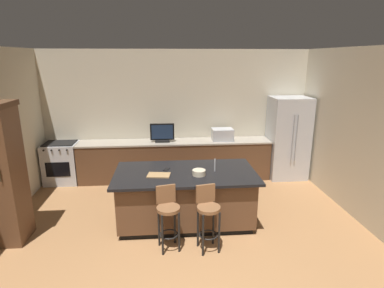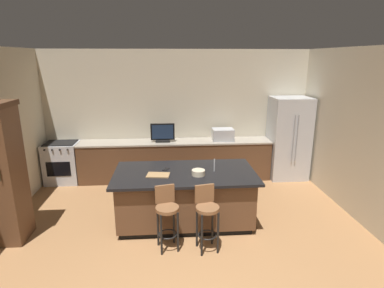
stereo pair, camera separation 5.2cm
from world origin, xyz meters
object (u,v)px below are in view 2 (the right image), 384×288
kitchen_island (185,197)px  microwave (223,135)px  tv_monitor (163,133)px  bar_stool_right (207,213)px  refrigerator (288,138)px  fruit_bowl (198,173)px  range_oven (63,162)px  bar_stool_left (167,213)px  cutting_board (158,175)px  cell_phone (166,169)px

kitchen_island → microwave: 2.31m
tv_monitor → bar_stool_right: bearing=-76.6°
refrigerator → fruit_bowl: size_ratio=8.75×
range_oven → fruit_bowl: fruit_bowl is taller
microwave → bar_stool_left: bearing=-115.0°
bar_stool_left → fruit_bowl: 0.88m
cutting_board → fruit_bowl: bearing=-2.8°
bar_stool_left → fruit_bowl: fruit_bowl is taller
bar_stool_right → fruit_bowl: size_ratio=4.52×
bar_stool_left → cutting_board: bearing=89.0°
kitchen_island → refrigerator: size_ratio=1.24×
refrigerator → tv_monitor: size_ratio=3.52×
range_oven → kitchen_island: bearing=-37.0°
microwave → cutting_board: (-1.42, -2.13, -0.13)m
kitchen_island → bar_stool_right: 0.88m
microwave → fruit_bowl: size_ratio=2.22×
bar_stool_left → tv_monitor: bearing=78.9°
refrigerator → tv_monitor: (-2.91, 0.01, 0.16)m
microwave → cutting_board: size_ratio=1.33×
range_oven → bar_stool_right: size_ratio=0.95×
kitchen_island → microwave: bearing=63.9°
kitchen_island → tv_monitor: size_ratio=4.38×
bar_stool_right → tv_monitor: bearing=91.8°
kitchen_island → fruit_bowl: size_ratio=10.89×
refrigerator → kitchen_island: bearing=-142.2°
bar_stool_right → kitchen_island: bearing=96.5°
tv_monitor → cell_phone: size_ratio=3.59×
microwave → fruit_bowl: (-0.77, -2.17, -0.09)m
range_oven → fruit_bowl: bearing=-36.9°
fruit_bowl → range_oven: bearing=143.1°
range_oven → tv_monitor: (2.28, -0.05, 0.65)m
kitchen_island → tv_monitor: (-0.39, 1.96, 0.65)m
range_oven → microwave: microwave is taller
kitchen_island → microwave: size_ratio=4.91×
tv_monitor → cutting_board: 2.09m
tv_monitor → cutting_board: bearing=-91.3°
fruit_bowl → cell_phone: fruit_bowl is taller
tv_monitor → cutting_board: tv_monitor is taller
kitchen_island → microwave: microwave is taller
fruit_bowl → cutting_board: size_ratio=0.60×
refrigerator → fruit_bowl: 3.12m
cutting_board → range_oven: bearing=136.3°
cutting_board → bar_stool_right: bearing=-44.7°
refrigerator → cell_phone: 3.35m
bar_stool_left → cell_phone: bearing=77.5°
kitchen_island → fruit_bowl: (0.21, -0.16, 0.49)m
kitchen_island → tv_monitor: 2.10m
kitchen_island → refrigerator: refrigerator is taller
cutting_board → refrigerator: bearing=35.0°
microwave → bar_stool_left: 3.09m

